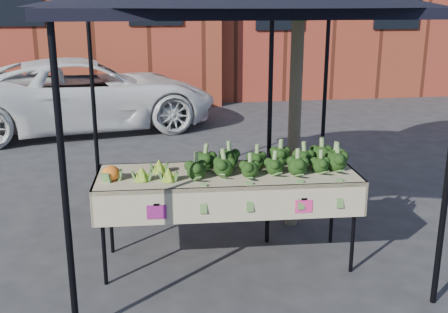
# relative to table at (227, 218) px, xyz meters

# --- Properties ---
(ground) EXTENTS (90.00, 90.00, 0.00)m
(ground) POSITION_rel_table_xyz_m (0.18, -0.09, -0.45)
(ground) COLOR #2A2A2C
(table) EXTENTS (2.44, 0.93, 0.90)m
(table) POSITION_rel_table_xyz_m (0.00, 0.00, 0.00)
(table) COLOR #C2B095
(table) RESTS_ON ground
(canopy) EXTENTS (3.16, 3.16, 2.74)m
(canopy) POSITION_rel_table_xyz_m (0.13, 0.45, 0.92)
(canopy) COLOR black
(canopy) RESTS_ON ground
(broccoli_heap) EXTENTS (1.57, 0.54, 0.23)m
(broccoli_heap) POSITION_rel_table_xyz_m (0.39, 0.03, 0.56)
(broccoli_heap) COLOR black
(broccoli_heap) RESTS_ON table
(romanesco_cluster) EXTENTS (0.41, 0.45, 0.18)m
(romanesco_cluster) POSITION_rel_table_xyz_m (-0.66, -0.01, 0.54)
(romanesco_cluster) COLOR #91AB2B
(romanesco_cluster) RESTS_ON table
(cauliflower_pair) EXTENTS (0.18, 0.18, 0.16)m
(cauliflower_pair) POSITION_rel_table_xyz_m (-1.05, -0.05, 0.53)
(cauliflower_pair) COLOR orange
(cauliflower_pair) RESTS_ON table
(street_tree) EXTENTS (1.99, 1.99, 3.91)m
(street_tree) POSITION_rel_table_xyz_m (0.86, 0.80, 1.51)
(street_tree) COLOR #1E4C14
(street_tree) RESTS_ON ground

